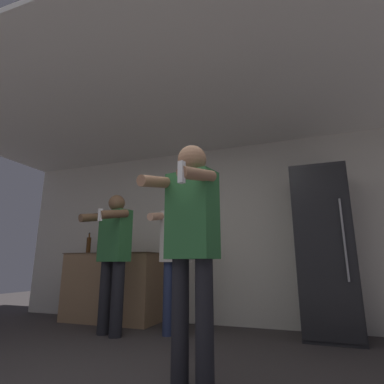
{
  "coord_description": "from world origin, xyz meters",
  "views": [
    {
      "loc": [
        1.08,
        -1.46,
        0.81
      ],
      "look_at": [
        0.33,
        0.59,
        1.34
      ],
      "focal_mm": 28.0,
      "sensor_mm": 36.0,
      "label": 1
    }
  ],
  "objects_px": {
    "bottle_clear_vodka": "(89,245)",
    "person_man_side": "(113,252)",
    "person_spectator_back": "(175,248)",
    "bottle_green_wine": "(108,246)",
    "bottle_brown_liquor": "(99,248)",
    "refrigerator": "(323,250)",
    "person_woman_foreground": "(191,235)"
  },
  "relations": [
    {
      "from": "refrigerator",
      "to": "person_man_side",
      "type": "xyz_separation_m",
      "value": [
        -2.43,
        -0.71,
        -0.02
      ]
    },
    {
      "from": "person_spectator_back",
      "to": "bottle_clear_vodka",
      "type": "bearing_deg",
      "value": 161.6
    },
    {
      "from": "bottle_brown_liquor",
      "to": "person_man_side",
      "type": "height_order",
      "value": "person_man_side"
    },
    {
      "from": "bottle_brown_liquor",
      "to": "bottle_clear_vodka",
      "type": "height_order",
      "value": "bottle_clear_vodka"
    },
    {
      "from": "person_woman_foreground",
      "to": "person_man_side",
      "type": "xyz_separation_m",
      "value": [
        -1.46,
        1.17,
        -0.06
      ]
    },
    {
      "from": "person_woman_foreground",
      "to": "person_man_side",
      "type": "bearing_deg",
      "value": 141.23
    },
    {
      "from": "person_man_side",
      "to": "bottle_green_wine",
      "type": "bearing_deg",
      "value": 129.03
    },
    {
      "from": "bottle_brown_liquor",
      "to": "person_spectator_back",
      "type": "height_order",
      "value": "person_spectator_back"
    },
    {
      "from": "bottle_green_wine",
      "to": "bottle_clear_vodka",
      "type": "distance_m",
      "value": 0.37
    },
    {
      "from": "bottle_clear_vodka",
      "to": "person_man_side",
      "type": "height_order",
      "value": "person_man_side"
    },
    {
      "from": "person_spectator_back",
      "to": "person_woman_foreground",
      "type": "bearing_deg",
      "value": -62.69
    },
    {
      "from": "bottle_clear_vodka",
      "to": "bottle_brown_liquor",
      "type": "bearing_deg",
      "value": 0.0
    },
    {
      "from": "bottle_green_wine",
      "to": "person_woman_foreground",
      "type": "bearing_deg",
      "value": -43.14
    },
    {
      "from": "refrigerator",
      "to": "person_man_side",
      "type": "height_order",
      "value": "refrigerator"
    },
    {
      "from": "refrigerator",
      "to": "person_woman_foreground",
      "type": "distance_m",
      "value": 2.12
    },
    {
      "from": "refrigerator",
      "to": "person_spectator_back",
      "type": "distance_m",
      "value": 1.76
    },
    {
      "from": "bottle_green_wine",
      "to": "person_woman_foreground",
      "type": "distance_m",
      "value": 2.9
    },
    {
      "from": "bottle_clear_vodka",
      "to": "person_spectator_back",
      "type": "relative_size",
      "value": 0.2
    },
    {
      "from": "person_man_side",
      "to": "refrigerator",
      "type": "bearing_deg",
      "value": 16.29
    },
    {
      "from": "person_man_side",
      "to": "bottle_brown_liquor",
      "type": "bearing_deg",
      "value": 135.2
    },
    {
      "from": "bottle_brown_liquor",
      "to": "bottle_green_wine",
      "type": "xyz_separation_m",
      "value": [
        0.16,
        0.0,
        0.03
      ]
    },
    {
      "from": "person_spectator_back",
      "to": "bottle_green_wine",
      "type": "bearing_deg",
      "value": 157.2
    },
    {
      "from": "bottle_clear_vodka",
      "to": "person_spectator_back",
      "type": "xyz_separation_m",
      "value": [
        1.76,
        -0.59,
        -0.11
      ]
    },
    {
      "from": "person_woman_foreground",
      "to": "person_spectator_back",
      "type": "bearing_deg",
      "value": 117.31
    },
    {
      "from": "refrigerator",
      "to": "bottle_green_wine",
      "type": "relative_size",
      "value": 6.35
    },
    {
      "from": "person_man_side",
      "to": "person_spectator_back",
      "type": "bearing_deg",
      "value": 17.09
    },
    {
      "from": "bottle_clear_vodka",
      "to": "bottle_green_wine",
      "type": "bearing_deg",
      "value": 0.0
    },
    {
      "from": "bottle_clear_vodka",
      "to": "person_woman_foreground",
      "type": "distance_m",
      "value": 3.18
    },
    {
      "from": "bottle_clear_vodka",
      "to": "person_man_side",
      "type": "relative_size",
      "value": 0.2
    },
    {
      "from": "person_woman_foreground",
      "to": "bottle_clear_vodka",
      "type": "bearing_deg",
      "value": 141.4
    },
    {
      "from": "bottle_green_wine",
      "to": "person_spectator_back",
      "type": "height_order",
      "value": "person_spectator_back"
    },
    {
      "from": "bottle_brown_liquor",
      "to": "bottle_clear_vodka",
      "type": "relative_size",
      "value": 0.71
    }
  ]
}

